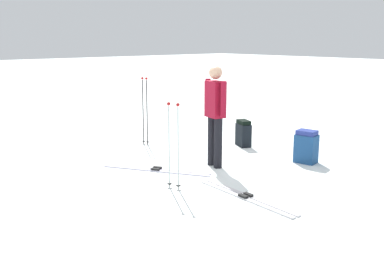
# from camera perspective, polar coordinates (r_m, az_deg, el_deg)

# --- Properties ---
(ground_plane) EXTENTS (80.00, 80.00, 0.00)m
(ground_plane) POSITION_cam_1_polar(r_m,az_deg,el_deg) (7.42, -0.00, -5.30)
(ground_plane) COLOR white
(skier_standing) EXTENTS (0.56, 0.28, 1.70)m
(skier_standing) POSITION_cam_1_polar(r_m,az_deg,el_deg) (7.27, 3.04, 2.05)
(skier_standing) COLOR black
(skier_standing) RESTS_ON ground_plane
(ski_pair_near) EXTENTS (1.76, 0.26, 0.05)m
(ski_pair_near) POSITION_cam_1_polar(r_m,az_deg,el_deg) (6.09, 7.01, -9.09)
(ski_pair_near) COLOR silver
(ski_pair_near) RESTS_ON ground_plane
(ski_pair_far) EXTENTS (1.65, 1.11, 0.05)m
(ski_pair_far) POSITION_cam_1_polar(r_m,az_deg,el_deg) (7.26, -4.67, -5.64)
(ski_pair_far) COLOR silver
(ski_pair_far) RESTS_ON ground_plane
(backpack_large_dark) EXTENTS (0.40, 0.32, 0.53)m
(backpack_large_dark) POSITION_cam_1_polar(r_m,az_deg,el_deg) (8.84, 6.71, -0.91)
(backpack_large_dark) COLOR black
(backpack_large_dark) RESTS_ON ground_plane
(backpack_bright) EXTENTS (0.40, 0.33, 0.58)m
(backpack_bright) POSITION_cam_1_polar(r_m,az_deg,el_deg) (7.87, 14.67, -2.59)
(backpack_bright) COLOR navy
(backpack_bright) RESTS_ON ground_plane
(ski_poles_planted_near) EXTENTS (0.17, 0.10, 1.38)m
(ski_poles_planted_near) POSITION_cam_1_polar(r_m,az_deg,el_deg) (8.87, -6.16, 2.45)
(ski_poles_planted_near) COLOR black
(ski_poles_planted_near) RESTS_ON ground_plane
(ski_poles_planted_far) EXTENTS (0.22, 0.12, 1.26)m
(ski_poles_planted_far) POSITION_cam_1_polar(r_m,az_deg,el_deg) (6.20, -2.42, -1.97)
(ski_poles_planted_far) COLOR #ABBBB7
(ski_poles_planted_far) RESTS_ON ground_plane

